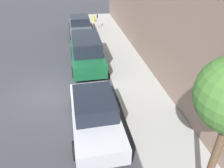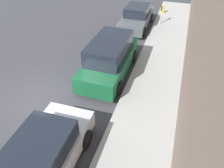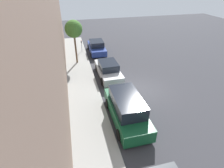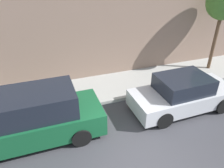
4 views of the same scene
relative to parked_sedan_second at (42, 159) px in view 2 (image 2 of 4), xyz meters
The scene contains 7 objects.
ground_plane 3.74m from the parked_sedan_second, 126.17° to the left, with size 60.00×60.00×0.00m, color #38383D.
sidewalk 4.00m from the parked_sedan_second, 48.76° to the left, with size 2.54×32.00×0.15m.
parked_sedan_second is the anchor object (origin of this frame).
parked_minivan_third 6.07m from the parked_sedan_second, 88.25° to the left, with size 2.02×4.90×1.90m.
parked_sedan_fourth 12.50m from the parked_sedan_second, 89.42° to the left, with size 1.92×4.51×1.54m.
parking_meter_far 13.44m from the parked_sedan_second, 82.38° to the left, with size 0.11×0.15×1.34m.
fire_hydrant 15.80m from the parked_sedan_second, 83.89° to the left, with size 0.20×0.20×0.69m.
Camera 2 is at (5.44, -6.02, 6.63)m, focal length 35.00 mm.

